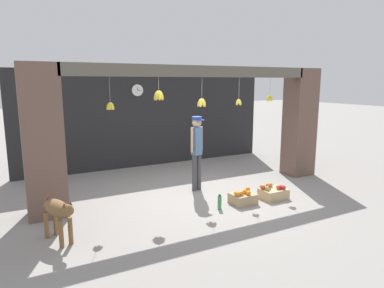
{
  "coord_description": "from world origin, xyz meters",
  "views": [
    {
      "loc": [
        -3.61,
        -6.38,
        2.49
      ],
      "look_at": [
        0.0,
        0.47,
        1.07
      ],
      "focal_mm": 32.0,
      "sensor_mm": 36.0,
      "label": 1
    }
  ],
  "objects_px": {
    "shopkeeper": "(197,147)",
    "water_bottle": "(220,202)",
    "wall_clock": "(137,90)",
    "fruit_crate_apples": "(273,193)",
    "dog": "(58,211)",
    "fruit_crate_oranges": "(243,198)"
  },
  "relations": [
    {
      "from": "shopkeeper",
      "to": "wall_clock",
      "type": "xyz_separation_m",
      "value": [
        -0.43,
        2.77,
        1.22
      ]
    },
    {
      "from": "fruit_crate_oranges",
      "to": "shopkeeper",
      "type": "bearing_deg",
      "value": 108.87
    },
    {
      "from": "dog",
      "to": "fruit_crate_oranges",
      "type": "height_order",
      "value": "dog"
    },
    {
      "from": "dog",
      "to": "fruit_crate_apples",
      "type": "xyz_separation_m",
      "value": [
        4.34,
        0.02,
        -0.38
      ]
    },
    {
      "from": "fruit_crate_oranges",
      "to": "fruit_crate_apples",
      "type": "relative_size",
      "value": 0.88
    },
    {
      "from": "wall_clock",
      "to": "shopkeeper",
      "type": "bearing_deg",
      "value": -81.28
    },
    {
      "from": "dog",
      "to": "wall_clock",
      "type": "height_order",
      "value": "wall_clock"
    },
    {
      "from": "shopkeeper",
      "to": "fruit_crate_apples",
      "type": "relative_size",
      "value": 3.1
    },
    {
      "from": "dog",
      "to": "shopkeeper",
      "type": "distance_m",
      "value": 3.43
    },
    {
      "from": "dog",
      "to": "water_bottle",
      "type": "height_order",
      "value": "dog"
    },
    {
      "from": "dog",
      "to": "fruit_crate_oranges",
      "type": "distance_m",
      "value": 3.59
    },
    {
      "from": "water_bottle",
      "to": "shopkeeper",
      "type": "bearing_deg",
      "value": 82.44
    },
    {
      "from": "fruit_crate_apples",
      "to": "wall_clock",
      "type": "xyz_separation_m",
      "value": [
        -1.62,
        4.03,
        2.12
      ]
    },
    {
      "from": "fruit_crate_apples",
      "to": "dog",
      "type": "bearing_deg",
      "value": -179.77
    },
    {
      "from": "water_bottle",
      "to": "dog",
      "type": "bearing_deg",
      "value": -179.62
    },
    {
      "from": "wall_clock",
      "to": "fruit_crate_apples",
      "type": "bearing_deg",
      "value": -68.1
    },
    {
      "from": "fruit_crate_apples",
      "to": "water_bottle",
      "type": "height_order",
      "value": "fruit_crate_apples"
    },
    {
      "from": "shopkeeper",
      "to": "water_bottle",
      "type": "relative_size",
      "value": 5.75
    },
    {
      "from": "water_bottle",
      "to": "wall_clock",
      "type": "distance_m",
      "value": 4.55
    },
    {
      "from": "shopkeeper",
      "to": "water_bottle",
      "type": "bearing_deg",
      "value": 69.26
    },
    {
      "from": "shopkeeper",
      "to": "fruit_crate_apples",
      "type": "distance_m",
      "value": 1.95
    },
    {
      "from": "dog",
      "to": "wall_clock",
      "type": "bearing_deg",
      "value": 126.0
    }
  ]
}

